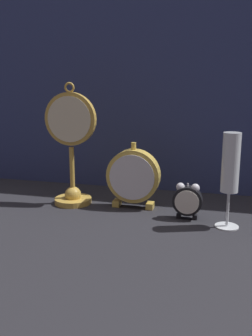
{
  "coord_description": "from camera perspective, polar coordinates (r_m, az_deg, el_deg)",
  "views": [
    {
      "loc": [
        0.25,
        -0.88,
        0.35
      ],
      "look_at": [
        0.0,
        0.08,
        0.13
      ],
      "focal_mm": 40.0,
      "sensor_mm": 36.0,
      "label": 1
    }
  ],
  "objects": [
    {
      "name": "ground_plane",
      "position": [
        0.98,
        -1.19,
        -8.2
      ],
      "size": [
        4.0,
        4.0,
        0.0
      ],
      "primitive_type": "plane",
      "color": "#232328"
    },
    {
      "name": "fabric_backdrop_drape",
      "position": [
        1.23,
        2.96,
        13.45
      ],
      "size": [
        1.75,
        0.01,
        0.73
      ],
      "primitive_type": "cube",
      "color": "navy",
      "rests_on": "ground_plane"
    },
    {
      "name": "pocket_watch_on_stand",
      "position": [
        1.09,
        -8.32,
        2.51
      ],
      "size": [
        0.15,
        0.11,
        0.35
      ],
      "color": "gold",
      "rests_on": "ground_plane"
    },
    {
      "name": "alarm_clock_twin_bell",
      "position": [
        0.99,
        9.34,
        -4.74
      ],
      "size": [
        0.08,
        0.03,
        0.1
      ],
      "color": "black",
      "rests_on": "ground_plane"
    },
    {
      "name": "mantel_clock_silver",
      "position": [
        1.06,
        1.12,
        -1.3
      ],
      "size": [
        0.15,
        0.04,
        0.19
      ],
      "color": "gold",
      "rests_on": "ground_plane"
    },
    {
      "name": "champagne_flute",
      "position": [
        0.93,
        15.6,
        -0.21
      ],
      "size": [
        0.06,
        0.06,
        0.24
      ],
      "color": "silver",
      "rests_on": "ground_plane"
    }
  ]
}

